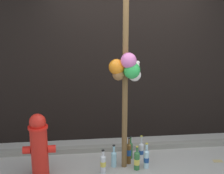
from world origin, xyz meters
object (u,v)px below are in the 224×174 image
object	(u,v)px
bottle_2	(103,163)
bottle_6	(129,153)
bottle_1	(131,150)
bottle_0	(114,158)
memorial_post	(126,53)
bottle_5	(146,158)
bottle_3	(141,150)
fire_hydrant	(39,145)
bottle_4	(137,160)

from	to	relation	value
bottle_2	bottle_6	size ratio (longest dim) A/B	0.86
bottle_1	bottle_0	bearing A→B (deg)	-142.27
memorial_post	bottle_2	bearing A→B (deg)	-162.33
bottle_2	bottle_1	bearing A→B (deg)	40.30
bottle_0	bottle_6	world-z (taller)	bottle_6
bottle_6	bottle_5	bearing A→B (deg)	-33.56
bottle_1	bottle_6	size ratio (longest dim) A/B	0.88
bottle_6	memorial_post	bearing A→B (deg)	-121.07
memorial_post	bottle_3	distance (m)	1.58
bottle_5	fire_hydrant	bearing A→B (deg)	-179.26
bottle_4	bottle_6	xyz separation A→B (m)	(-0.09, 0.18, 0.03)
bottle_2	bottle_3	distance (m)	0.72
bottle_1	bottle_4	distance (m)	0.33
fire_hydrant	bottle_3	bearing A→B (deg)	12.41
bottle_0	bottle_1	size ratio (longest dim) A/B	0.93
bottle_0	bottle_2	bearing A→B (deg)	-135.83
bottle_1	bottle_2	size ratio (longest dim) A/B	1.03
bottle_3	bottle_1	bearing A→B (deg)	179.90
bottle_3	bottle_6	size ratio (longest dim) A/B	0.88
bottle_0	bottle_1	world-z (taller)	bottle_1
memorial_post	bottle_0	distance (m)	1.54
memorial_post	bottle_2	xyz separation A→B (m)	(-0.32, -0.10, -1.51)
bottle_0	bottle_5	size ratio (longest dim) A/B	0.87
memorial_post	bottle_0	bearing A→B (deg)	157.65
fire_hydrant	bottle_4	bearing A→B (deg)	-0.39
bottle_2	bottle_3	size ratio (longest dim) A/B	0.97
fire_hydrant	bottle_0	xyz separation A→B (m)	(1.02, 0.11, -0.32)
bottle_2	bottle_5	distance (m)	0.63
memorial_post	bottle_2	world-z (taller)	memorial_post
fire_hydrant	bottle_4	size ratio (longest dim) A/B	2.48
bottle_0	bottle_1	bearing A→B (deg)	37.73
bottle_1	bottle_5	size ratio (longest dim) A/B	0.94
bottle_5	bottle_6	size ratio (longest dim) A/B	0.95
bottle_2	bottle_5	world-z (taller)	bottle_5
bottle_1	bottle_3	bearing A→B (deg)	-0.10
bottle_3	bottle_2	bearing A→B (deg)	-148.11
bottle_2	bottle_6	xyz separation A→B (m)	(0.39, 0.23, 0.02)
bottle_3	bottle_4	bearing A→B (deg)	-111.04
bottle_1	bottle_3	xyz separation A→B (m)	(0.16, -0.00, -0.01)
bottle_3	fire_hydrant	bearing A→B (deg)	-167.59
bottle_4	bottle_1	bearing A→B (deg)	95.89
fire_hydrant	bottle_6	distance (m)	1.29
bottle_3	bottle_5	world-z (taller)	bottle_5
fire_hydrant	bottle_2	xyz separation A→B (m)	(0.86, -0.06, -0.30)
bottle_1	bottle_3	size ratio (longest dim) A/B	1.00
bottle_0	bottle_6	size ratio (longest dim) A/B	0.83
bottle_1	bottle_3	world-z (taller)	same
bottle_0	bottle_2	xyz separation A→B (m)	(-0.17, -0.16, 0.02)
fire_hydrant	bottle_3	world-z (taller)	fire_hydrant
bottle_4	fire_hydrant	bearing A→B (deg)	179.61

